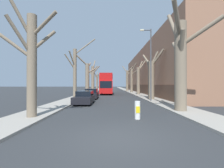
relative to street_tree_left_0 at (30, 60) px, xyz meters
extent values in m
plane|color=#2B2D30|center=(5.23, -3.37, -3.59)|extent=(300.00, 300.00, 0.00)
cube|color=gray|center=(-0.32, 46.63, -3.53)|extent=(2.57, 120.00, 0.12)
cube|color=gray|center=(10.78, 46.63, -3.53)|extent=(2.57, 120.00, 0.12)
cube|color=#93664C|center=(17.06, 28.09, 1.58)|extent=(10.00, 46.20, 10.35)
cube|color=brown|center=(12.04, 28.09, -2.55)|extent=(0.12, 45.28, 2.07)
cylinder|color=#7A6B56|center=(0.07, 0.06, -0.40)|extent=(0.57, 0.57, 6.38)
cylinder|color=#7A6B56|center=(-0.35, -0.49, 1.29)|extent=(1.09, 1.35, 2.11)
cylinder|color=#7A6B56|center=(0.69, 0.28, 1.27)|extent=(1.44, 0.69, 1.47)
cylinder|color=#7A6B56|center=(0.93, -0.27, 2.08)|extent=(1.90, 0.88, 1.38)
cylinder|color=#7A6B56|center=(-0.37, -0.30, 2.36)|extent=(1.14, 0.98, 2.22)
cylinder|color=#7A6B56|center=(-1.40, -0.28, 1.28)|extent=(3.10, 0.89, 2.45)
cylinder|color=#7A6B56|center=(-0.02, 11.46, -0.08)|extent=(0.48, 0.48, 7.01)
cylinder|color=#7A6B56|center=(1.31, 12.05, 3.92)|extent=(2.81, 1.36, 2.59)
cylinder|color=#7A6B56|center=(-0.26, 12.76, 1.42)|extent=(0.67, 2.73, 2.18)
cylinder|color=#7A6B56|center=(-0.57, 11.00, 1.55)|extent=(1.32, 1.14, 2.05)
cylinder|color=#7A6B56|center=(-0.24, 10.85, 1.93)|extent=(0.65, 1.42, 2.03)
cylinder|color=#7A6B56|center=(0.02, 22.27, -0.34)|extent=(0.84, 0.84, 6.51)
cylinder|color=#7A6B56|center=(0.26, 22.96, 2.61)|extent=(0.82, 1.67, 1.49)
cylinder|color=#7A6B56|center=(0.84, 22.44, 1.40)|extent=(1.84, 0.67, 1.25)
cylinder|color=#7A6B56|center=(-1.14, 21.50, 3.62)|extent=(2.65, 1.88, 2.47)
cylinder|color=#7A6B56|center=(-0.08, 32.72, 0.02)|extent=(0.87, 0.87, 7.23)
cylinder|color=#7A6B56|center=(0.14, 33.58, 4.07)|extent=(0.80, 2.04, 2.88)
cylinder|color=#7A6B56|center=(-1.04, 33.51, 2.13)|extent=(2.29, 1.96, 2.96)
cylinder|color=#7A6B56|center=(0.85, 32.60, 2.64)|extent=(2.12, 0.57, 2.37)
cylinder|color=#7A6B56|center=(0.54, 32.69, 2.90)|extent=(1.49, 0.37, 1.77)
cylinder|color=#7A6B56|center=(0.09, 43.60, -0.80)|extent=(0.63, 0.63, 5.58)
cylinder|color=#7A6B56|center=(0.17, 44.52, 0.56)|extent=(0.37, 1.98, 1.50)
cylinder|color=#7A6B56|center=(0.13, 44.47, 2.08)|extent=(0.30, 1.91, 2.18)
cylinder|color=#7A6B56|center=(-0.38, 42.86, 1.89)|extent=(1.23, 1.74, 2.14)
cylinder|color=#7A6B56|center=(0.09, 55.22, -0.31)|extent=(0.51, 0.51, 6.56)
cylinder|color=#7A6B56|center=(1.08, 55.43, 2.83)|extent=(2.11, 0.61, 1.37)
cylinder|color=#7A6B56|center=(-0.03, 53.88, 1.81)|extent=(0.44, 2.79, 2.11)
cylinder|color=#7A6B56|center=(-1.03, 55.23, 1.62)|extent=(2.35, 0.22, 1.52)
cylinder|color=#7A6B56|center=(0.28, 55.81, 1.25)|extent=(0.59, 1.38, 1.75)
cylinder|color=#7A6B56|center=(10.25, 2.18, -0.15)|extent=(0.87, 0.87, 6.88)
cylinder|color=#7A6B56|center=(10.53, 3.47, 1.52)|extent=(0.89, 2.80, 1.89)
cylinder|color=#7A6B56|center=(11.37, 1.46, 2.29)|extent=(2.54, 1.78, 1.87)
cylinder|color=#7A6B56|center=(10.11, 1.68, 1.42)|extent=(0.65, 1.35, 2.06)
cylinder|color=#7A6B56|center=(9.64, 1.34, 3.02)|extent=(1.59, 2.04, 2.29)
cylinder|color=#7A6B56|center=(10.18, 3.13, 3.04)|extent=(0.47, 2.18, 3.32)
cylinder|color=#7A6B56|center=(10.52, 11.40, -0.94)|extent=(0.83, 0.83, 5.30)
cylinder|color=#7A6B56|center=(10.39, 11.95, 0.88)|extent=(0.60, 1.41, 2.43)
cylinder|color=#7A6B56|center=(10.94, 11.23, 2.04)|extent=(1.19, 0.72, 2.03)
cylinder|color=#7A6B56|center=(10.20, 12.42, 1.94)|extent=(0.97, 2.31, 2.22)
cylinder|color=#7A6B56|center=(11.16, 10.78, 2.04)|extent=(1.65, 1.61, 2.31)
cylinder|color=#7A6B56|center=(10.52, 21.09, -0.80)|extent=(0.68, 0.68, 5.58)
cylinder|color=#7A6B56|center=(11.59, 21.37, 2.72)|extent=(2.39, 0.85, 3.14)
cylinder|color=#7A6B56|center=(11.06, 21.66, 2.35)|extent=(1.38, 1.44, 2.29)
cylinder|color=#7A6B56|center=(10.68, 21.90, 1.12)|extent=(0.57, 1.82, 1.50)
cylinder|color=#7A6B56|center=(10.51, 30.73, -0.66)|extent=(0.70, 0.70, 5.87)
cylinder|color=#7A6B56|center=(11.37, 30.05, 1.85)|extent=(1.97, 1.65, 1.63)
cylinder|color=#7A6B56|center=(11.05, 30.18, 2.96)|extent=(1.39, 1.42, 2.57)
cylinder|color=#7A6B56|center=(10.70, 31.67, 2.25)|extent=(0.63, 2.06, 1.46)
cylinder|color=#7A6B56|center=(10.28, 39.34, -0.25)|extent=(0.75, 0.75, 6.67)
cylinder|color=#7A6B56|center=(9.59, 40.06, 3.55)|extent=(1.70, 1.77, 2.44)
cylinder|color=#7A6B56|center=(10.92, 39.40, 2.46)|extent=(1.54, 0.40, 2.77)
cylinder|color=#7A6B56|center=(11.43, 39.04, 3.60)|extent=(2.56, 0.91, 2.81)
cube|color=red|center=(4.01, 24.76, -1.99)|extent=(2.56, 11.01, 2.51)
cube|color=red|center=(4.01, 24.76, -0.04)|extent=(2.50, 10.79, 1.39)
cube|color=#A91111|center=(4.01, 24.76, 0.72)|extent=(2.50, 10.79, 0.12)
cube|color=black|center=(4.01, 24.76, -1.50)|extent=(2.59, 9.69, 1.30)
cube|color=black|center=(4.01, 24.76, 0.03)|extent=(2.59, 9.69, 1.06)
cube|color=black|center=(4.01, 19.27, -1.50)|extent=(2.30, 0.06, 1.37)
cylinder|color=black|center=(2.90, 21.45, -3.05)|extent=(0.30, 1.08, 1.08)
cylinder|color=black|center=(5.12, 21.45, -3.05)|extent=(0.30, 1.08, 1.08)
cylinder|color=black|center=(2.90, 27.84, -3.05)|extent=(0.30, 1.08, 1.08)
cylinder|color=black|center=(5.12, 27.84, -3.05)|extent=(0.30, 1.08, 1.08)
cube|color=black|center=(2.06, 7.18, -3.08)|extent=(1.82, 4.54, 0.67)
cube|color=black|center=(2.06, 7.45, -2.47)|extent=(1.61, 2.36, 0.54)
cylinder|color=black|center=(1.26, 5.82, -3.28)|extent=(0.20, 0.61, 0.61)
cylinder|color=black|center=(2.86, 5.82, -3.28)|extent=(0.20, 0.61, 0.61)
cylinder|color=black|center=(1.26, 8.54, -3.28)|extent=(0.20, 0.61, 0.61)
cylinder|color=black|center=(2.86, 8.54, -3.28)|extent=(0.20, 0.61, 0.61)
cube|color=black|center=(2.06, 12.98, -3.06)|extent=(1.90, 4.04, 0.69)
cube|color=black|center=(2.06, 13.23, -2.41)|extent=(1.67, 2.10, 0.60)
cylinder|color=black|center=(1.22, 11.77, -3.26)|extent=(0.20, 0.66, 0.66)
cylinder|color=black|center=(2.90, 11.77, -3.26)|extent=(0.20, 0.66, 0.66)
cylinder|color=black|center=(1.22, 14.20, -3.26)|extent=(0.20, 0.66, 0.66)
cylinder|color=black|center=(2.90, 14.20, -3.26)|extent=(0.20, 0.66, 0.66)
cylinder|color=#4C4F54|center=(9.88, 9.18, 0.89)|extent=(0.16, 0.16, 8.95)
cylinder|color=#4C4F54|center=(9.33, 9.18, 5.21)|extent=(1.10, 0.11, 0.11)
cube|color=beige|center=(8.78, 9.18, 5.21)|extent=(0.44, 0.20, 0.16)
cylinder|color=white|center=(6.54, -0.11, -3.05)|extent=(0.34, 0.34, 1.09)
cube|color=yellow|center=(6.54, -0.29, -2.99)|extent=(0.24, 0.01, 0.39)
camera|label=1|loc=(4.92, -9.17, -1.50)|focal=24.00mm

